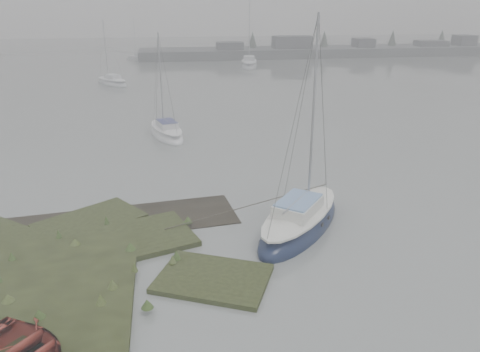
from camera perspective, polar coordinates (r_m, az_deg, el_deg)
The scene contains 8 objects.
ground at distance 44.28m, azimuth -8.39°, elevation 9.30°, with size 160.00×160.00×0.00m, color slate.
far_shoreline at distance 80.61m, azimuth 11.00°, elevation 14.78°, with size 60.00×8.00×4.15m.
sailboat_main at distance 18.75m, azimuth 7.29°, elevation -5.63°, with size 5.51×6.12×8.78m.
sailboat_white at distance 31.70m, azimuth -8.94°, elevation 5.19°, with size 2.99×5.36×7.20m.
sailboat_far_a at distance 53.19m, azimuth -15.32°, elevation 10.92°, with size 4.39×5.08×7.19m.
sailboat_far_b at distance 65.76m, azimuth 1.11°, elevation 13.41°, with size 3.44×7.05×9.54m.
sailboat_far_c at distance 74.91m, azimuth -12.12°, elevation 13.78°, with size 4.72×3.54×6.45m.
dinghy at distance 13.38m, azimuth -24.71°, elevation -18.34°, with size 1.97×2.76×0.57m, color maroon.
Camera 1 is at (-0.77, -13.44, 8.50)m, focal length 35.00 mm.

